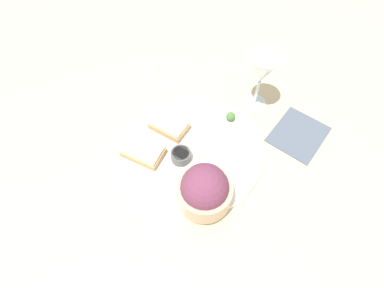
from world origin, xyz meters
TOP-DOWN VIEW (x-y plane):
  - ground_plane at (0.00, 0.00)m, footprint 4.00×4.00m
  - dinner_plate at (0.00, 0.00)m, footprint 0.35×0.35m
  - salad_bowl at (-0.12, 0.06)m, footprint 0.12×0.12m
  - sauce_ramekin at (-0.01, 0.04)m, footprint 0.05×0.05m
  - cheese_toast_near at (0.08, 0.01)m, footprint 0.11×0.09m
  - cheese_toast_far at (0.05, 0.11)m, footprint 0.11×0.10m
  - wine_glass at (0.03, -0.24)m, footprint 0.08×0.08m
  - garnish at (0.02, -0.14)m, footprint 0.02×0.02m
  - napkin at (-0.12, -0.25)m, footprint 0.16×0.17m
  - fork at (0.29, -0.06)m, footprint 0.17×0.02m

SIDE VIEW (x-z plane):
  - ground_plane at x=0.00m, z-range 0.00..0.00m
  - napkin at x=-0.12m, z-range 0.00..0.01m
  - fork at x=0.29m, z-range 0.00..0.01m
  - dinner_plate at x=0.00m, z-range 0.00..0.01m
  - garnish at x=0.02m, z-range 0.01..0.04m
  - cheese_toast_near at x=0.08m, z-range 0.01..0.04m
  - cheese_toast_far at x=0.05m, z-range 0.01..0.04m
  - sauce_ramekin at x=-0.01m, z-range 0.02..0.04m
  - salad_bowl at x=-0.12m, z-range 0.00..0.11m
  - wine_glass at x=0.03m, z-range 0.04..0.20m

